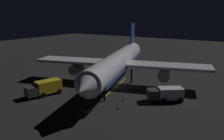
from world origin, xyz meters
name	(u,v)px	position (x,y,z in m)	size (l,w,h in m)	color
ground_plane	(117,86)	(0.00, 0.00, -0.10)	(180.00, 180.00, 0.20)	black
apron_guide_stripe	(110,92)	(-0.83, 4.00, 0.00)	(0.24, 19.08, 0.01)	gold
airliner	(118,62)	(0.17, -0.57, 4.48)	(34.09, 36.47, 11.34)	white
baggage_truck	(45,88)	(7.64, 11.18, 1.27)	(3.78, 6.32, 2.48)	gold
catering_truck	(166,94)	(-10.69, 2.87, 1.15)	(5.71, 4.91, 2.19)	silver
ground_crew_worker	(82,95)	(0.76, 9.85, 0.89)	(0.40, 0.40, 1.74)	black
traffic_cone_near_left	(154,97)	(-8.71, 2.77, 0.25)	(0.50, 0.50, 0.55)	#EA590F
traffic_cone_near_right	(103,95)	(-1.01, 6.55, 0.25)	(0.50, 0.50, 0.55)	#EA590F
traffic_cone_under_wing	(118,107)	(-5.90, 9.64, 0.25)	(0.50, 0.50, 0.55)	#EA590F
traffic_cone_far	(124,99)	(-5.00, 6.48, 0.25)	(0.50, 0.50, 0.55)	#EA590F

